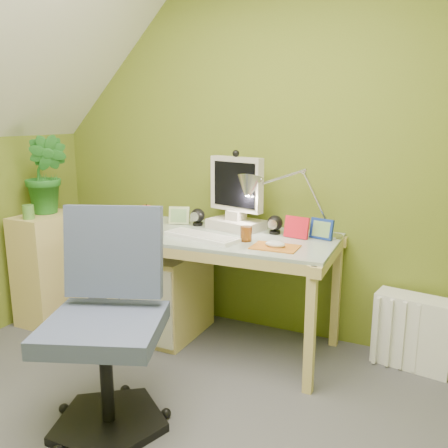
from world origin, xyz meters
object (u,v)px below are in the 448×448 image
at_px(monitor, 236,188).
at_px(task_chair, 103,323).
at_px(side_ledge, 49,268).
at_px(potted_plant, 46,174).
at_px(desk, 224,291).
at_px(radiator, 413,332).
at_px(desk_lamp, 306,187).

relative_size(monitor, task_chair, 0.51).
bearing_deg(side_ledge, potted_plant, 90.00).
xyz_separation_m(desk, side_ledge, (-1.29, -0.18, 0.02)).
height_order(potted_plant, radiator, potted_plant).
bearing_deg(desk, potted_plant, -176.55).
distance_m(desk, monitor, 0.65).
relative_size(desk, radiator, 3.16).
xyz_separation_m(desk, potted_plant, (-1.29, -0.13, 0.68)).
xyz_separation_m(desk, monitor, (-0.00, 0.18, 0.63)).
relative_size(task_chair, radiator, 2.46).
bearing_deg(monitor, side_ledge, -149.99).
bearing_deg(task_chair, desk_lamp, 42.38).
bearing_deg(task_chair, monitor, 62.49).
height_order(desk_lamp, potted_plant, desk_lamp).
height_order(side_ledge, potted_plant, potted_plant).
xyz_separation_m(desk, desk_lamp, (0.45, 0.18, 0.66)).
bearing_deg(desk_lamp, desk, -150.51).
height_order(monitor, desk_lamp, desk_lamp).
height_order(desk_lamp, radiator, desk_lamp).
distance_m(potted_plant, radiator, 2.56).
relative_size(desk, task_chair, 1.29).
bearing_deg(task_chair, side_ledge, 124.09).
xyz_separation_m(potted_plant, radiator, (2.39, 0.36, -0.83)).
height_order(desk, potted_plant, potted_plant).
distance_m(monitor, task_chair, 1.26).
relative_size(side_ledge, task_chair, 0.73).
height_order(monitor, potted_plant, potted_plant).
distance_m(side_ledge, task_chair, 1.42).
xyz_separation_m(monitor, task_chair, (-0.13, -1.17, -0.46)).
distance_m(desk, side_ledge, 1.30).
distance_m(monitor, potted_plant, 1.33).
xyz_separation_m(desk_lamp, side_ledge, (-1.74, -0.36, -0.64)).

